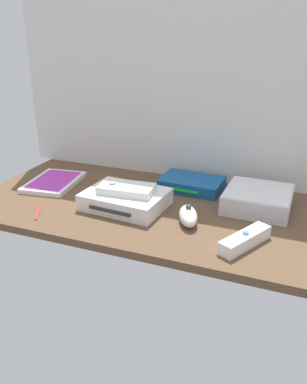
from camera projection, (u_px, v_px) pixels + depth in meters
The scene contains 10 objects.
ground_plane at pixel (154, 209), 107.97cm from camera, with size 100.00×48.00×2.00cm, color brown.
back_wall at pixel (184, 74), 116.24cm from camera, with size 110.00×1.20×64.00cm, color silver.
game_console at pixel (126, 199), 106.07cm from camera, with size 22.09×17.63×4.40cm.
mini_computer at pixel (258, 199), 105.03cm from camera, with size 17.25×17.25×5.30cm.
game_case at pixel (54, 182), 121.72cm from camera, with size 16.07×20.68×1.56cm.
network_router at pixel (192, 184), 117.90cm from camera, with size 18.51×12.96×3.40cm.
remote_wand at pixel (245, 240), 87.30cm from camera, with size 9.81×14.86×3.40cm.
remote_nunchuk at pixel (188, 216), 97.23cm from camera, with size 8.02×10.93×5.10cm.
remote_classic_pad at pixel (126, 189), 104.40cm from camera, with size 14.99×9.12×2.40cm.
stylus_pen at pixel (38, 211), 103.42cm from camera, with size 0.70×0.70×9.00cm, color red.
Camera 1 is at (36.24, -90.78, 45.10)cm, focal length 37.01 mm.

